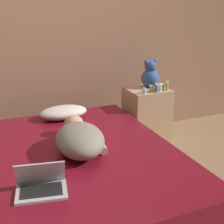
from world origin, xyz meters
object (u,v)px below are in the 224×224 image
at_px(laptop, 41,184).
at_px(bottle_amber, 167,86).
at_px(pillow, 63,112).
at_px(teddy_bear, 150,75).
at_px(bottle_green, 162,87).
at_px(person_lying, 80,138).
at_px(bottle_white, 160,88).
at_px(bottle_blue, 156,88).
at_px(bottle_orange, 151,89).
at_px(bottle_clear, 144,91).

bearing_deg(laptop, bottle_amber, 45.39).
height_order(pillow, bottle_amber, bottle_amber).
bearing_deg(teddy_bear, bottle_green, -64.16).
height_order(person_lying, teddy_bear, teddy_bear).
bearing_deg(bottle_green, bottle_white, -137.23).
xyz_separation_m(laptop, bottle_green, (1.46, 1.06, 0.17)).
xyz_separation_m(person_lying, bottle_white, (1.04, 0.60, 0.12)).
xyz_separation_m(pillow, bottle_amber, (1.06, -0.11, 0.17)).
bearing_deg(bottle_green, bottle_blue, -146.67).
bearing_deg(bottle_orange, bottle_white, -1.05).
distance_m(person_lying, bottle_green, 1.26).
distance_m(laptop, bottle_white, 1.75).
relative_size(laptop, bottle_clear, 5.35).
relative_size(pillow, bottle_amber, 4.80).
bearing_deg(bottle_clear, bottle_white, 9.26).
distance_m(person_lying, bottle_amber, 1.27).
relative_size(laptop, bottle_orange, 4.76).
xyz_separation_m(person_lying, bottle_amber, (1.12, 0.59, 0.14)).
bearing_deg(person_lying, bottle_amber, 36.98).
height_order(laptop, bottle_green, bottle_green).
bearing_deg(bottle_orange, bottle_amber, -1.28).
distance_m(teddy_bear, bottle_green, 0.18).
distance_m(pillow, teddy_bear, 1.00).
relative_size(pillow, bottle_orange, 6.67).
height_order(bottle_clear, bottle_white, bottle_white).
distance_m(pillow, laptop, 1.21).
height_order(person_lying, bottle_amber, bottle_amber).
height_order(bottle_orange, bottle_white, same).
bearing_deg(bottle_amber, teddy_bear, 119.13).
xyz_separation_m(pillow, bottle_green, (1.02, -0.07, 0.16)).
height_order(laptop, teddy_bear, teddy_bear).
xyz_separation_m(pillow, bottle_orange, (0.88, -0.11, 0.16)).
xyz_separation_m(person_lying, bottle_orange, (0.94, 0.60, 0.12)).
bearing_deg(pillow, bottle_clear, -10.24).
bearing_deg(bottle_amber, person_lying, -152.11).
bearing_deg(bottle_clear, pillow, 169.76).
bearing_deg(person_lying, bottle_orange, 41.46).
bearing_deg(pillow, bottle_blue, -8.72).
bearing_deg(laptop, bottle_clear, 50.17).
bearing_deg(bottle_white, bottle_clear, -170.74).
bearing_deg(laptop, bottle_white, 46.90).
height_order(bottle_blue, bottle_green, bottle_blue).
bearing_deg(bottle_orange, bottle_green, 15.16).
relative_size(pillow, person_lying, 0.64).
xyz_separation_m(laptop, bottle_white, (1.41, 1.02, 0.18)).
bearing_deg(bottle_clear, person_lying, -146.33).
height_order(bottle_blue, bottle_orange, bottle_blue).
relative_size(laptop, bottle_green, 5.23).
bearing_deg(bottle_amber, bottle_white, 178.42).
distance_m(laptop, bottle_blue, 1.68).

